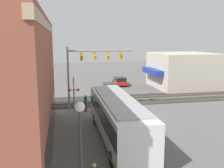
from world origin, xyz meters
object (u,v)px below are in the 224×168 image
streetlamp (81,147)px  pedestrian_at_crossing (86,103)px  city_bus (117,117)px  parked_car_grey (110,88)px  crossing_signal (74,90)px  parked_car_red (120,81)px

streetlamp → pedestrian_at_crossing: 15.63m
city_bus → pedestrian_at_crossing: bearing=11.2°
parked_car_grey → pedestrian_at_crossing: bearing=153.6°
streetlamp → parked_car_grey: size_ratio=1.16×
streetlamp → parked_car_grey: 24.63m
crossing_signal → pedestrian_at_crossing: size_ratio=2.13×
crossing_signal → streetlamp: bearing=178.3°
crossing_signal → parked_car_grey: (8.22, -5.36, -1.64)m
streetlamp → pedestrian_at_crossing: size_ratio=2.77×
streetlamp → parked_car_red: (29.52, -8.63, -2.32)m
city_bus → pedestrian_at_crossing: city_bus is taller
streetlamp → pedestrian_at_crossing: (15.41, -1.65, -2.04)m
parked_car_red → pedestrian_at_crossing: pedestrian_at_crossing is taller
crossing_signal → parked_car_grey: size_ratio=0.89×
city_bus → streetlamp: streetlamp is taller
crossing_signal → parked_car_red: size_ratio=0.89×
city_bus → parked_car_red: bearing=-13.7°
parked_car_grey → parked_car_red: 6.35m
parked_car_red → pedestrian_at_crossing: 15.74m
crossing_signal → parked_car_red: crossing_signal is taller
crossing_signal → parked_car_red: bearing=-30.4°
city_bus → parked_car_grey: 16.66m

